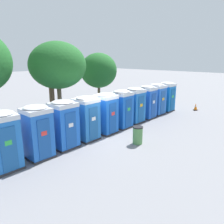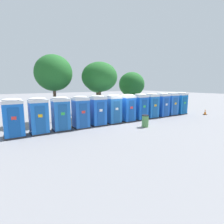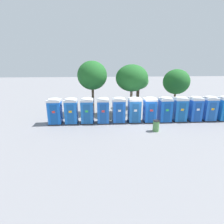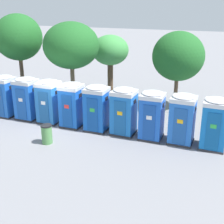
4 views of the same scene
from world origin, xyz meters
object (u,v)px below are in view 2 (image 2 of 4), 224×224
object	(u,v)px
portapotty_8	(151,105)
portapotty_11	(180,103)
portapotty_0	(13,118)
trash_can	(145,121)
portapotty_5	(113,109)
portapotty_10	(171,104)
portapotty_2	(61,113)
street_tree_2	(54,73)
street_tree_1	(100,77)
portapotty_1	(39,115)
portapotty_3	(81,112)
street_tree_0	(98,84)
portapotty_4	(98,110)
portapotty_6	(128,108)
portapotty_9	(162,105)
portapotty_7	(140,107)
traffic_cone	(205,112)
street_tree_3	(132,84)

from	to	relation	value
portapotty_8	portapotty_11	size ratio (longest dim) A/B	1.00
portapotty_0	trash_can	distance (m)	9.49
portapotty_5	portapotty_11	distance (m)	9.22
portapotty_10	portapotty_2	bearing A→B (deg)	178.95
street_tree_2	portapotty_2	bearing A→B (deg)	-98.92
portapotty_2	street_tree_1	xyz separation A→B (m)	(4.80, 2.62, 2.83)
portapotty_0	trash_can	world-z (taller)	portapotty_0
portapotty_1	portapotty_5	xyz separation A→B (m)	(6.15, -0.09, 0.00)
portapotty_3	street_tree_0	distance (m)	7.74
portapotty_5	street_tree_1	xyz separation A→B (m)	(0.19, 2.70, 2.83)
portapotty_3	street_tree_2	bearing A→B (deg)	107.57
portapotty_0	portapotty_4	world-z (taller)	same
portapotty_4	street_tree_1	world-z (taller)	street_tree_1
portapotty_6	portapotty_9	bearing A→B (deg)	-0.95
portapotty_7	portapotty_10	world-z (taller)	same
portapotty_3	portapotty_10	world-z (taller)	same
portapotty_0	portapotty_10	bearing A→B (deg)	-0.98
portapotty_7	portapotty_8	xyz separation A→B (m)	(1.54, 0.04, -0.00)
portapotty_11	portapotty_3	bearing A→B (deg)	178.99
portapotty_2	portapotty_5	bearing A→B (deg)	-1.03
portapotty_0	portapotty_9	distance (m)	13.83
portapotty_8	street_tree_1	world-z (taller)	street_tree_1
street_tree_0	trash_can	world-z (taller)	street_tree_0
portapotty_7	street_tree_2	distance (m)	8.52
portapotty_3	portapotty_11	size ratio (longest dim) A/B	1.00
portapotty_6	street_tree_2	xyz separation A→B (m)	(-5.65, 3.35, 3.10)
portapotty_8	trash_can	bearing A→B (deg)	-142.29
portapotty_5	portapotty_10	size ratio (longest dim) A/B	1.00
portapotty_1	portapotty_9	size ratio (longest dim) A/B	1.00
portapotty_1	traffic_cone	distance (m)	17.47
portapotty_5	portapotty_9	bearing A→B (deg)	-1.57
traffic_cone	street_tree_2	bearing A→B (deg)	160.54
street_tree_2	traffic_cone	size ratio (longest dim) A/B	9.32
portapotty_2	portapotty_6	distance (m)	6.15
portapotty_4	portapotty_10	world-z (taller)	same
portapotty_5	portapotty_8	xyz separation A→B (m)	(4.61, -0.08, -0.00)
portapotty_1	portapotty_11	bearing A→B (deg)	-1.19
portapotty_8	portapotty_10	distance (m)	3.07
portapotty_4	portapotty_6	xyz separation A→B (m)	(3.07, -0.13, 0.00)
portapotty_2	portapotty_11	world-z (taller)	same
portapotty_5	street_tree_3	distance (m)	8.62
portapotty_2	portapotty_7	distance (m)	7.68
street_tree_1	street_tree_3	bearing A→B (deg)	22.41
portapotty_7	street_tree_1	bearing A→B (deg)	135.50
portapotty_8	portapotty_5	bearing A→B (deg)	178.95
traffic_cone	street_tree_3	bearing A→B (deg)	122.30
portapotty_0	portapotty_1	bearing A→B (deg)	-1.07
portapotty_4	trash_can	size ratio (longest dim) A/B	2.60
street_tree_3	portapotty_1	bearing A→B (deg)	-157.59
portapotty_5	portapotty_10	world-z (taller)	same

